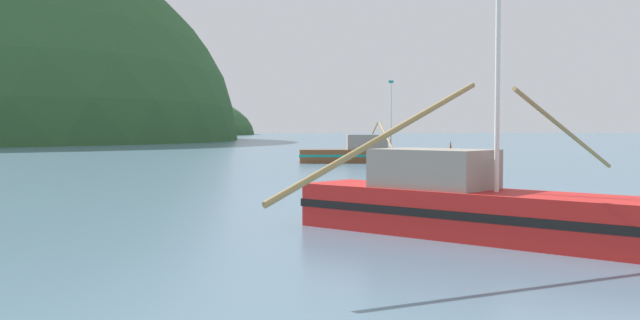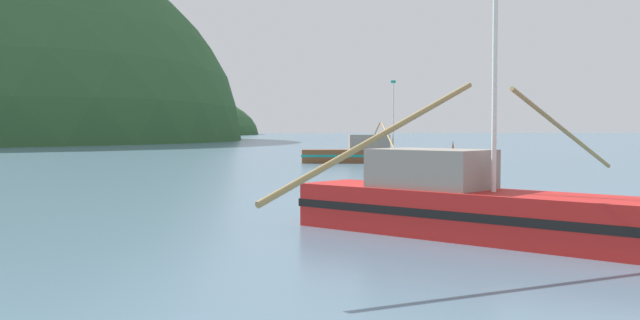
{
  "view_description": "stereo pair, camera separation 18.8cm",
  "coord_description": "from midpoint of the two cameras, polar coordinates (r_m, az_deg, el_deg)",
  "views": [
    {
      "loc": [
        -6.85,
        -7.85,
        2.75
      ],
      "look_at": [
        -3.49,
        21.88,
        1.4
      ],
      "focal_mm": 42.01,
      "sensor_mm": 36.0,
      "label": 1
    },
    {
      "loc": [
        -6.66,
        -7.87,
        2.75
      ],
      "look_at": [
        -3.49,
        21.88,
        1.4
      ],
      "focal_mm": 42.01,
      "sensor_mm": 36.0,
      "label": 2
    }
  ],
  "objects": [
    {
      "name": "fishing_boat_red",
      "position": [
        18.69,
        12.11,
        -3.54
      ],
      "size": [
        11.57,
        10.78,
        7.79
      ],
      "rotation": [
        0.0,
        0.0,
        5.46
      ],
      "color": "red",
      "rests_on": "ground"
    },
    {
      "name": "fishing_boat_brown",
      "position": [
        56.51,
        4.24,
        0.51
      ],
      "size": [
        12.11,
        14.8,
        6.2
      ],
      "rotation": [
        0.0,
        0.0,
        6.21
      ],
      "color": "brown",
      "rests_on": "ground"
    },
    {
      "name": "hill_far_left",
      "position": [
        262.46,
        -21.38,
        1.81
      ],
      "size": [
        147.67,
        118.14,
        42.96
      ],
      "primitive_type": "ellipsoid",
      "color": "#2D562D",
      "rests_on": "ground"
    }
  ]
}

